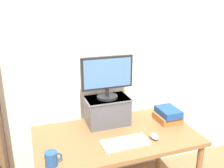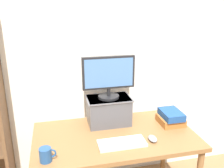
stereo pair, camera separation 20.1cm
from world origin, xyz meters
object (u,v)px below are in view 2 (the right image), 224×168
(computer_monitor, at_px, (109,76))
(computer_mouse, at_px, (153,139))
(desk, at_px, (115,142))
(keyboard, at_px, (122,143))
(coffee_mug, at_px, (46,155))
(riser_box, at_px, (109,110))
(book_stack, at_px, (171,118))

(computer_monitor, bearing_deg, computer_mouse, -54.12)
(desk, height_order, keyboard, keyboard)
(computer_mouse, bearing_deg, coffee_mug, -174.42)
(riser_box, distance_m, computer_monitor, 0.32)
(book_stack, distance_m, coffee_mug, 1.13)
(desk, height_order, coffee_mug, coffee_mug)
(keyboard, height_order, coffee_mug, coffee_mug)
(computer_monitor, bearing_deg, riser_box, 90.00)
(book_stack, height_order, coffee_mug, book_stack)
(computer_mouse, height_order, book_stack, book_stack)
(coffee_mug, bearing_deg, computer_monitor, 39.83)
(book_stack, bearing_deg, computer_mouse, -138.76)
(riser_box, relative_size, book_stack, 1.67)
(keyboard, relative_size, computer_mouse, 3.54)
(keyboard, relative_size, coffee_mug, 3.16)
(desk, height_order, computer_mouse, computer_mouse)
(desk, distance_m, computer_monitor, 0.56)
(keyboard, relative_size, book_stack, 1.58)
(riser_box, xyz_separation_m, computer_mouse, (0.27, -0.38, -0.11))
(desk, relative_size, keyboard, 3.61)
(desk, bearing_deg, coffee_mug, -155.94)
(riser_box, height_order, book_stack, riser_box)
(computer_monitor, height_order, keyboard, computer_monitor)
(desk, bearing_deg, book_stack, 7.49)
(desk, bearing_deg, computer_mouse, -31.99)
(desk, bearing_deg, keyboard, -85.07)
(keyboard, bearing_deg, riser_box, 93.00)
(desk, xyz_separation_m, book_stack, (0.53, 0.07, 0.14))
(riser_box, height_order, coffee_mug, riser_box)
(riser_box, relative_size, keyboard, 1.06)
(riser_box, height_order, keyboard, riser_box)
(riser_box, bearing_deg, computer_mouse, -54.22)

